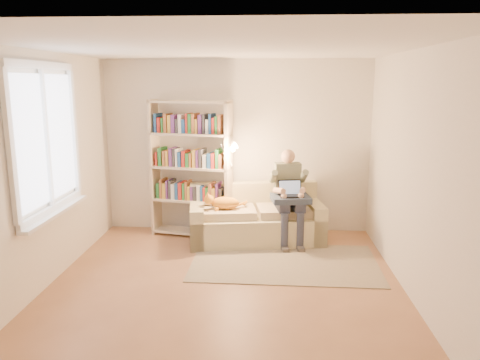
# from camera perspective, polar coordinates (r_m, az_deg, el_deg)

# --- Properties ---
(floor) EXTENTS (4.50, 4.50, 0.00)m
(floor) POSITION_cam_1_polar(r_m,az_deg,el_deg) (5.31, -1.99, -13.38)
(floor) COLOR #8F6041
(floor) RESTS_ON ground
(ceiling) EXTENTS (4.00, 4.50, 0.02)m
(ceiling) POSITION_cam_1_polar(r_m,az_deg,el_deg) (4.82, -2.22, 15.86)
(ceiling) COLOR white
(ceiling) RESTS_ON wall_back
(wall_left) EXTENTS (0.02, 4.50, 2.60)m
(wall_left) POSITION_cam_1_polar(r_m,az_deg,el_deg) (5.46, -23.48, 0.71)
(wall_left) COLOR silver
(wall_left) RESTS_ON floor
(wall_right) EXTENTS (0.02, 4.50, 2.60)m
(wall_right) POSITION_cam_1_polar(r_m,az_deg,el_deg) (5.12, 20.81, 0.22)
(wall_right) COLOR silver
(wall_right) RESTS_ON floor
(wall_back) EXTENTS (4.00, 0.02, 2.60)m
(wall_back) POSITION_cam_1_polar(r_m,az_deg,el_deg) (7.11, -0.39, 4.07)
(wall_back) COLOR silver
(wall_back) RESTS_ON floor
(wall_front) EXTENTS (4.00, 0.02, 2.60)m
(wall_front) POSITION_cam_1_polar(r_m,az_deg,el_deg) (2.75, -6.57, -8.74)
(wall_front) COLOR silver
(wall_front) RESTS_ON floor
(window) EXTENTS (0.12, 1.52, 1.69)m
(window) POSITION_cam_1_polar(r_m,az_deg,el_deg) (5.60, -22.15, 1.86)
(window) COLOR white
(window) RESTS_ON wall_left
(sofa) EXTENTS (1.99, 1.11, 0.80)m
(sofa) POSITION_cam_1_polar(r_m,az_deg,el_deg) (6.81, 1.93, -4.97)
(sofa) COLOR #C9BF8E
(sofa) RESTS_ON floor
(person) EXTENTS (0.44, 0.62, 1.33)m
(person) POSITION_cam_1_polar(r_m,az_deg,el_deg) (6.62, 5.98, -1.38)
(person) COLOR slate
(person) RESTS_ON sofa
(cat) EXTENTS (0.59, 0.27, 0.22)m
(cat) POSITION_cam_1_polar(r_m,az_deg,el_deg) (6.58, -1.87, -2.75)
(cat) COLOR #FFA831
(cat) RESTS_ON sofa
(blanket) EXTENTS (0.58, 0.50, 0.08)m
(blanket) POSITION_cam_1_polar(r_m,az_deg,el_deg) (6.52, 5.80, -2.25)
(blanket) COLOR #283346
(blanket) RESTS_ON person
(laptop) EXTENTS (0.35, 0.30, 0.28)m
(laptop) POSITION_cam_1_polar(r_m,az_deg,el_deg) (6.51, 5.80, -1.44)
(laptop) COLOR black
(laptop) RESTS_ON blanket
(bookshelf) EXTENTS (1.32, 0.63, 2.02)m
(bookshelf) POSITION_cam_1_polar(r_m,az_deg,el_deg) (6.87, -5.98, 2.18)
(bookshelf) COLOR beige
(bookshelf) RESTS_ON floor
(rug) EXTENTS (2.38, 1.44, 0.01)m
(rug) POSITION_cam_1_polar(r_m,az_deg,el_deg) (6.08, 5.44, -9.98)
(rug) COLOR gray
(rug) RESTS_ON floor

